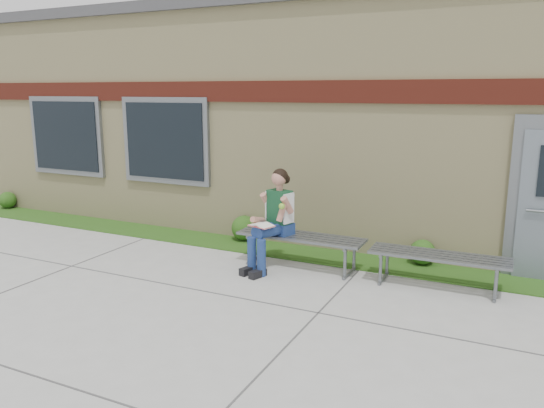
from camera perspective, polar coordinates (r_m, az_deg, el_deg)
The scene contains 9 objects.
ground at distance 6.50m, azimuth -5.06°, elevation -11.67°, with size 80.00×80.00×0.00m, color #9E9E99.
grass_strip at distance 8.69m, azimuth 3.73°, elevation -5.37°, with size 16.00×0.80×0.02m, color #234612.
school_building at distance 11.52m, azimuth 10.28°, elevation 9.36°, with size 16.20×6.22×4.20m.
bench_left at distance 7.97m, azimuth 3.10°, elevation -4.16°, with size 1.93×0.55×0.50m.
bench_right at distance 7.48m, azimuth 17.47°, elevation -5.98°, with size 1.83×0.53×0.47m.
girl at distance 7.81m, azimuth 0.10°, elevation -1.50°, with size 0.60×0.95×1.50m.
shrub_west at distance 13.33m, azimuth -26.56°, elevation 0.39°, with size 0.37×0.37×0.37m, color #234612.
shrub_mid at distance 9.37m, azimuth -3.03°, elevation -2.59°, with size 0.44×0.44×0.44m, color #234612.
shrub_east at distance 8.40m, azimuth 15.87°, elevation -5.00°, with size 0.38×0.38×0.38m, color #234612.
Camera 1 is at (3.07, -5.10, 2.61)m, focal length 35.00 mm.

